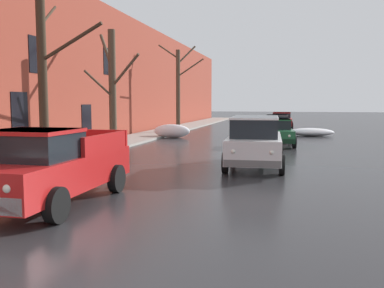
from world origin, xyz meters
The scene contains 12 objects.
left_sidewalk_slab centered at (-6.21, 18.00, 0.06)m, with size 2.64×80.00×0.12m, color gray.
brick_townhouse_facade centered at (-8.03, 18.00, 4.09)m, with size 0.63×80.00×8.19m.
snow_bank_along_left_kerb centered at (4.56, 29.43, 0.27)m, with size 3.05×1.46×0.54m.
snow_bank_mid_block_left centered at (-4.30, 25.90, 0.41)m, with size 2.41×0.95×0.88m.
bare_tree_second_along_sidewalk centered at (-5.06, 12.44, 3.70)m, with size 4.46×2.63×6.93m.
bare_tree_mid_block centered at (-5.07, 18.24, 3.05)m, with size 2.87×2.92×5.74m.
bare_tree_far_down_block centered at (-5.01, 30.18, 3.39)m, with size 3.29×2.02×6.59m.
pickup_truck_red_approaching_near_lane centered at (-2.10, 7.94, 0.88)m, with size 2.17×4.92×1.76m.
suv_white_parked_kerbside_close centered at (2.01, 14.58, 0.99)m, with size 2.16×4.76×1.82m.
sedan_green_parked_kerbside_mid centered at (2.45, 22.49, 0.75)m, with size 2.16×4.12×1.42m.
sedan_grey_parked_far_down_block centered at (2.27, 29.52, 0.75)m, with size 1.93×4.30×1.42m.
sedan_red_queued_behind_truck centered at (2.40, 37.17, 0.75)m, with size 2.00×3.89×1.42m.
Camera 1 is at (3.25, -0.59, 2.35)m, focal length 39.63 mm.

